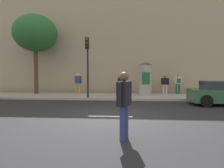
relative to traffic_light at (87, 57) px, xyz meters
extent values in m
plane|color=#232326|center=(2.02, -5.24, -2.87)|extent=(80.00, 80.00, 0.00)
cube|color=#9E9B93|center=(2.02, 1.76, -2.80)|extent=(36.00, 4.00, 0.15)
cube|color=silver|center=(2.02, -5.24, -2.87)|extent=(1.80, 0.16, 0.01)
cube|color=tan|center=(2.02, 6.76, 1.79)|extent=(36.00, 5.00, 9.33)
cylinder|color=black|center=(0.00, 0.11, -1.09)|extent=(0.12, 0.12, 3.27)
cube|color=black|center=(0.00, -0.07, 0.92)|extent=(0.24, 0.24, 0.75)
sphere|color=red|center=(0.00, -0.20, 1.16)|extent=(0.16, 0.16, 0.16)
sphere|color=#3C2906|center=(0.00, -0.20, 0.92)|extent=(0.16, 0.16, 0.16)
sphere|color=#07330F|center=(0.00, -0.20, 0.68)|extent=(0.16, 0.16, 0.16)
cylinder|color=#9E9B93|center=(4.07, 2.27, -1.55)|extent=(0.97, 0.97, 2.34)
cone|color=#334C33|center=(4.07, 2.27, -0.29)|extent=(1.07, 1.07, 0.20)
cube|color=#1E5938|center=(4.07, 1.77, -1.44)|extent=(0.58, 0.02, 0.90)
cylinder|color=#4C3826|center=(-4.82, 2.54, -0.99)|extent=(0.32, 0.32, 3.46)
ellipsoid|color=#28602D|center=(-4.82, 2.54, 2.23)|extent=(3.51, 3.51, 2.98)
cylinder|color=navy|center=(2.67, -7.97, -2.43)|extent=(0.14, 0.14, 0.89)
cylinder|color=navy|center=(2.59, -8.19, -2.43)|extent=(0.14, 0.14, 0.89)
cube|color=black|center=(2.63, -8.08, -1.67)|extent=(0.39, 0.51, 0.63)
cylinder|color=black|center=(2.73, -7.82, -1.67)|extent=(0.09, 0.09, 0.60)
cylinder|color=black|center=(2.53, -8.33, -1.67)|extent=(0.09, 0.09, 0.60)
sphere|color=brown|center=(2.63, -8.08, -1.24)|extent=(0.24, 0.24, 0.24)
cylinder|color=#B78C33|center=(2.14, 2.39, -2.33)|extent=(0.14, 0.14, 0.78)
cylinder|color=#B78C33|center=(2.08, 2.15, -2.33)|extent=(0.14, 0.14, 0.78)
cube|color=black|center=(2.11, 2.27, -1.66)|extent=(0.35, 0.53, 0.56)
cylinder|color=black|center=(2.18, 2.55, -1.66)|extent=(0.09, 0.09, 0.53)
cylinder|color=black|center=(2.04, 1.99, -1.66)|extent=(0.09, 0.09, 0.53)
sphere|color=tan|center=(2.11, 2.27, -1.28)|extent=(0.21, 0.21, 0.21)
cube|color=silver|center=(2.29, 2.23, -1.69)|extent=(0.22, 0.31, 0.36)
cylinder|color=#1E5938|center=(6.66, 3.24, -2.31)|extent=(0.14, 0.14, 0.82)
cylinder|color=#1E5938|center=(6.89, 3.27, -2.31)|extent=(0.14, 0.14, 0.82)
cube|color=silver|center=(6.78, 3.26, -1.60)|extent=(0.50, 0.30, 0.58)
cylinder|color=silver|center=(6.50, 3.22, -1.60)|extent=(0.09, 0.09, 0.55)
cylinder|color=silver|center=(7.06, 3.29, -1.60)|extent=(0.09, 0.09, 0.55)
sphere|color=#8C664C|center=(6.78, 3.26, -1.20)|extent=(0.22, 0.22, 0.22)
cube|color=#1E5938|center=(6.80, 3.08, -1.63)|extent=(0.30, 0.19, 0.36)
cylinder|color=#B78C33|center=(-1.29, 2.88, -2.30)|extent=(0.14, 0.14, 0.85)
cylinder|color=#B78C33|center=(-1.51, 2.94, -2.30)|extent=(0.14, 0.14, 0.85)
cube|color=navy|center=(-1.40, 2.91, -1.57)|extent=(0.51, 0.36, 0.60)
cylinder|color=navy|center=(-1.13, 2.83, -1.57)|extent=(0.09, 0.09, 0.57)
cylinder|color=navy|center=(-1.66, 2.98, -1.57)|extent=(0.09, 0.09, 0.57)
sphere|color=beige|center=(-1.40, 2.91, -1.16)|extent=(0.23, 0.23, 0.23)
cylinder|color=silver|center=(5.84, 3.11, -2.34)|extent=(0.14, 0.14, 0.76)
cylinder|color=silver|center=(5.62, 3.22, -2.34)|extent=(0.14, 0.14, 0.76)
cube|color=black|center=(5.73, 3.17, -1.69)|extent=(0.54, 0.44, 0.54)
cylinder|color=black|center=(5.98, 3.03, -1.69)|extent=(0.09, 0.09, 0.51)
cylinder|color=black|center=(5.48, 3.30, -1.69)|extent=(0.09, 0.09, 0.51)
sphere|color=brown|center=(5.73, 3.17, -1.32)|extent=(0.21, 0.21, 0.21)
cube|color=#262D38|center=(8.09, -1.69, -1.75)|extent=(2.33, 1.61, 0.46)
cylinder|color=black|center=(6.84, -2.45, -2.55)|extent=(0.65, 0.24, 0.64)
cylinder|color=black|center=(6.90, -0.84, -2.55)|extent=(0.65, 0.24, 0.64)
camera|label=1|loc=(2.73, -13.12, -1.20)|focal=31.63mm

